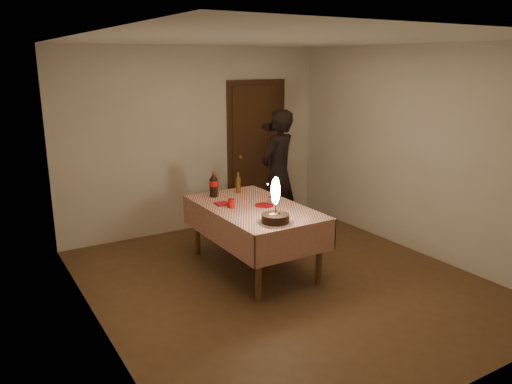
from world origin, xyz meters
TOP-DOWN VIEW (x-y plane):
  - ground at (0.00, 0.00)m, footprint 4.00×4.50m
  - room_shell at (0.03, 0.08)m, footprint 4.04×4.54m
  - dining_table at (-0.09, 0.50)m, footprint 1.02×1.72m
  - birthday_cake at (-0.21, -0.14)m, footprint 0.36×0.36m
  - red_plate at (0.03, 0.46)m, footprint 0.22×0.22m
  - red_cup at (-0.33, 0.59)m, footprint 0.08×0.08m
  - clear_cup at (0.13, 0.46)m, footprint 0.07×0.07m
  - napkin_stack at (-0.37, 0.75)m, footprint 0.15×0.15m
  - cola_bottle at (-0.29, 1.12)m, footprint 0.10×0.10m
  - amber_bottle_left at (-0.22, 1.21)m, footprint 0.06×0.06m
  - amber_bottle_right at (0.07, 1.14)m, footprint 0.06×0.06m
  - photographer at (0.89, 1.47)m, footprint 0.76×0.64m

SIDE VIEW (x-z plane):
  - ground at x=0.00m, z-range -0.01..0.01m
  - dining_table at x=-0.09m, z-range 0.28..1.05m
  - red_plate at x=0.03m, z-range 0.77..0.78m
  - napkin_stack at x=-0.37m, z-range 0.77..0.79m
  - clear_cup at x=0.13m, z-range 0.77..0.86m
  - red_cup at x=-0.33m, z-range 0.77..0.87m
  - photographer at x=0.89m, z-range 0.00..1.76m
  - birthday_cake at x=-0.21m, z-range 0.64..1.13m
  - amber_bottle_left at x=-0.22m, z-range 0.76..1.01m
  - amber_bottle_right at x=0.07m, z-range 0.76..1.01m
  - cola_bottle at x=-0.29m, z-range 0.76..1.08m
  - room_shell at x=0.03m, z-range 0.34..2.96m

